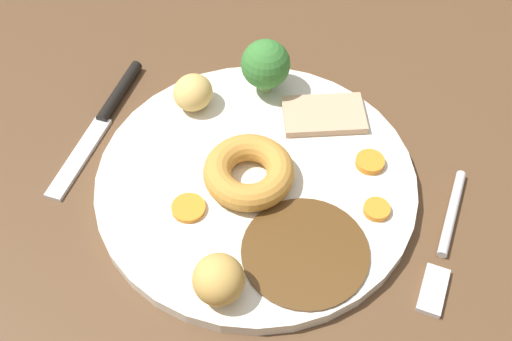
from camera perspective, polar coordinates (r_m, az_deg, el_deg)
name	(u,v)px	position (r cm, az deg, el deg)	size (l,w,h in cm)	color
dining_table	(268,189)	(61.53, 1.07, -1.67)	(120.00, 84.00, 3.60)	brown
dinner_plate	(256,182)	(58.93, 0.00, -1.01)	(29.78, 29.78, 1.40)	silver
gravy_pool	(305,252)	(53.94, 4.46, -7.35)	(10.93, 10.93, 0.30)	#563819
meat_slice_main	(324,115)	(63.22, 6.15, 5.04)	(8.06, 4.99, 0.80)	tan
yorkshire_pudding	(249,172)	(57.13, -0.65, -0.14)	(8.33, 8.33, 2.55)	#C68938
roast_potato_left	(219,279)	(50.53, -3.40, -9.80)	(4.28, 4.21, 3.98)	tan
roast_potato_right	(193,92)	(63.43, -5.72, 7.03)	(3.87, 4.13, 3.46)	#D8B260
carrot_coin_front	(370,162)	(59.99, 10.26, 0.76)	(2.71, 2.71, 0.68)	orange
carrot_coin_back	(189,208)	(56.38, -6.12, -3.39)	(3.04, 3.04, 0.49)	orange
carrot_coin_side	(377,209)	(56.91, 10.85, -3.47)	(2.37, 2.37, 0.62)	orange
broccoli_floret	(266,65)	(63.60, 0.88, 9.55)	(4.97, 4.97, 5.92)	#8CB766
fork	(445,243)	(57.99, 16.68, -6.30)	(2.06, 15.27, 0.90)	silver
knife	(106,114)	(66.54, -13.44, 4.97)	(2.56, 18.55, 1.20)	black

